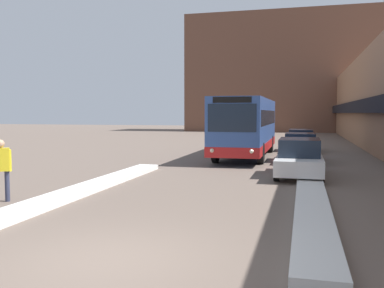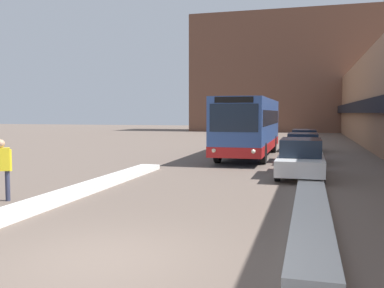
# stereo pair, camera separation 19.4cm
# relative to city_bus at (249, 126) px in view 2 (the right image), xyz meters

# --- Properties ---
(ground_plane) EXTENTS (160.00, 160.00, 0.00)m
(ground_plane) POSITION_rel_city_bus_xyz_m (-0.10, -18.39, -1.84)
(ground_plane) COLOR #66564C
(building_backdrop_far) EXTENTS (26.00, 8.00, 16.37)m
(building_backdrop_far) POSITION_rel_city_bus_xyz_m (-0.10, 37.31, 6.34)
(building_backdrop_far) COLOR brown
(building_backdrop_far) RESTS_ON ground_plane
(snow_bank_left) EXTENTS (0.90, 14.14, 0.20)m
(snow_bank_left) POSITION_rel_city_bus_xyz_m (-3.70, -13.58, -1.74)
(snow_bank_left) COLOR silver
(snow_bank_left) RESTS_ON ground_plane
(snow_bank_right) EXTENTS (0.90, 14.48, 0.19)m
(snow_bank_right) POSITION_rel_city_bus_xyz_m (3.50, -11.63, -1.75)
(snow_bank_right) COLOR silver
(snow_bank_right) RESTS_ON ground_plane
(city_bus) EXTENTS (2.65, 10.85, 3.39)m
(city_bus) POSITION_rel_city_bus_xyz_m (0.00, 0.00, 0.00)
(city_bus) COLOR #335193
(city_bus) RESTS_ON ground_plane
(parked_car_front) EXTENTS (1.85, 4.56, 1.55)m
(parked_car_front) POSITION_rel_city_bus_xyz_m (3.10, -7.22, -1.07)
(parked_car_front) COLOR silver
(parked_car_front) RESTS_ON ground_plane
(parked_car_middle) EXTENTS (1.79, 4.28, 1.52)m
(parked_car_middle) POSITION_rel_city_bus_xyz_m (3.10, -1.64, -1.08)
(parked_car_middle) COLOR navy
(parked_car_middle) RESTS_ON ground_plane
(parked_car_back) EXTENTS (1.80, 4.74, 1.48)m
(parked_car_back) POSITION_rel_city_bus_xyz_m (3.10, 4.87, -1.10)
(parked_car_back) COLOR black
(parked_car_back) RESTS_ON ground_plane
(pedestrian) EXTENTS (0.53, 0.46, 1.83)m
(pedestrian) POSITION_rel_city_bus_xyz_m (-5.28, -14.59, -0.74)
(pedestrian) COLOR #333851
(pedestrian) RESTS_ON ground_plane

